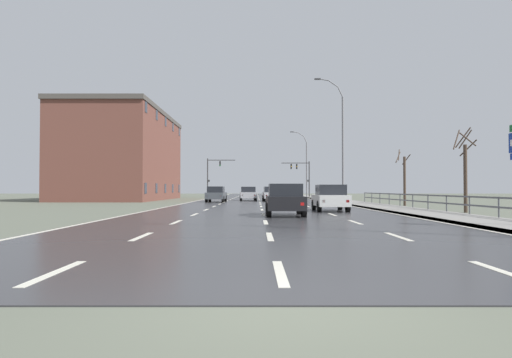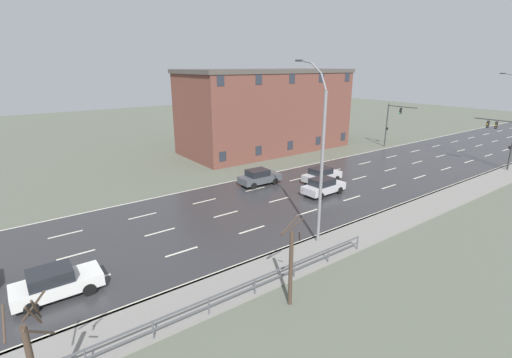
{
  "view_description": "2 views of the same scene",
  "coord_description": "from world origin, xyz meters",
  "px_view_note": "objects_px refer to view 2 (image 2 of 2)",
  "views": [
    {
      "loc": [
        -0.37,
        -5.15,
        1.32
      ],
      "look_at": [
        -0.62,
        69.71,
        2.95
      ],
      "focal_mm": 32.22,
      "sensor_mm": 36.0,
      "label": 1
    },
    {
      "loc": [
        22.57,
        20.78,
        11.13
      ],
      "look_at": [
        0.0,
        37.32,
        2.36
      ],
      "focal_mm": 25.45,
      "sensor_mm": 36.0,
      "label": 2
    }
  ],
  "objects_px": {
    "traffic_signal_right": "(503,135)",
    "car_mid_centre": "(56,283)",
    "car_distant": "(323,186)",
    "brick_building": "(266,110)",
    "traffic_signal_left": "(392,120)",
    "street_lamp_midground": "(320,159)",
    "car_far_left": "(322,175)",
    "car_far_right": "(259,177)"
  },
  "relations": [
    {
      "from": "car_far_right",
      "to": "traffic_signal_left",
      "type": "bearing_deg",
      "value": 98.11
    },
    {
      "from": "street_lamp_midground",
      "to": "brick_building",
      "type": "bearing_deg",
      "value": 149.06
    },
    {
      "from": "car_distant",
      "to": "brick_building",
      "type": "distance_m",
      "value": 19.86
    },
    {
      "from": "car_far_right",
      "to": "brick_building",
      "type": "xyz_separation_m",
      "value": [
        -12.24,
        10.29,
        4.56
      ]
    },
    {
      "from": "car_far_right",
      "to": "car_mid_centre",
      "type": "height_order",
      "value": "same"
    },
    {
      "from": "street_lamp_midground",
      "to": "traffic_signal_right",
      "type": "relative_size",
      "value": 2.05
    },
    {
      "from": "street_lamp_midground",
      "to": "car_far_left",
      "type": "relative_size",
      "value": 2.76
    },
    {
      "from": "street_lamp_midground",
      "to": "car_mid_centre",
      "type": "xyz_separation_m",
      "value": [
        -3.42,
        -14.79,
        -4.82
      ]
    },
    {
      "from": "traffic_signal_left",
      "to": "street_lamp_midground",
      "type": "bearing_deg",
      "value": -63.55
    },
    {
      "from": "car_mid_centre",
      "to": "brick_building",
      "type": "height_order",
      "value": "brick_building"
    },
    {
      "from": "car_mid_centre",
      "to": "traffic_signal_right",
      "type": "bearing_deg",
      "value": 86.85
    },
    {
      "from": "car_distant",
      "to": "brick_building",
      "type": "bearing_deg",
      "value": 155.45
    },
    {
      "from": "street_lamp_midground",
      "to": "car_far_right",
      "type": "bearing_deg",
      "value": 160.73
    },
    {
      "from": "street_lamp_midground",
      "to": "traffic_signal_left",
      "type": "distance_m",
      "value": 32.8
    },
    {
      "from": "traffic_signal_right",
      "to": "brick_building",
      "type": "relative_size",
      "value": 0.24
    },
    {
      "from": "traffic_signal_right",
      "to": "car_far_right",
      "type": "distance_m",
      "value": 27.68
    },
    {
      "from": "traffic_signal_left",
      "to": "car_distant",
      "type": "bearing_deg",
      "value": -69.24
    },
    {
      "from": "street_lamp_midground",
      "to": "traffic_signal_left",
      "type": "height_order",
      "value": "street_lamp_midground"
    },
    {
      "from": "car_far_right",
      "to": "car_far_left",
      "type": "distance_m",
      "value": 6.23
    },
    {
      "from": "car_distant",
      "to": "brick_building",
      "type": "relative_size",
      "value": 0.18
    },
    {
      "from": "car_far_left",
      "to": "brick_building",
      "type": "height_order",
      "value": "brick_building"
    },
    {
      "from": "traffic_signal_right",
      "to": "traffic_signal_left",
      "type": "distance_m",
      "value": 13.97
    },
    {
      "from": "traffic_signal_right",
      "to": "car_mid_centre",
      "type": "bearing_deg",
      "value": -93.64
    },
    {
      "from": "car_far_left",
      "to": "car_mid_centre",
      "type": "bearing_deg",
      "value": -80.45
    },
    {
      "from": "car_far_left",
      "to": "brick_building",
      "type": "xyz_separation_m",
      "value": [
        -15.35,
        4.89,
        4.56
      ]
    },
    {
      "from": "car_far_left",
      "to": "traffic_signal_left",
      "type": "bearing_deg",
      "value": 103.89
    },
    {
      "from": "car_far_right",
      "to": "street_lamp_midground",
      "type": "bearing_deg",
      "value": -17.45
    },
    {
      "from": "car_far_left",
      "to": "brick_building",
      "type": "distance_m",
      "value": 16.75
    },
    {
      "from": "traffic_signal_left",
      "to": "car_distant",
      "type": "relative_size",
      "value": 1.46
    },
    {
      "from": "car_far_right",
      "to": "car_distant",
      "type": "distance_m",
      "value": 6.38
    },
    {
      "from": "traffic_signal_right",
      "to": "car_distant",
      "type": "height_order",
      "value": "traffic_signal_right"
    },
    {
      "from": "car_far_left",
      "to": "car_mid_centre",
      "type": "relative_size",
      "value": 1.02
    },
    {
      "from": "car_far_left",
      "to": "traffic_signal_right",
      "type": "bearing_deg",
      "value": 65.05
    },
    {
      "from": "traffic_signal_right",
      "to": "traffic_signal_left",
      "type": "height_order",
      "value": "traffic_signal_left"
    },
    {
      "from": "traffic_signal_right",
      "to": "car_mid_centre",
      "type": "height_order",
      "value": "traffic_signal_right"
    },
    {
      "from": "traffic_signal_left",
      "to": "car_distant",
      "type": "height_order",
      "value": "traffic_signal_left"
    },
    {
      "from": "street_lamp_midground",
      "to": "brick_building",
      "type": "xyz_separation_m",
      "value": [
        -24.05,
        14.41,
        -0.26
      ]
    },
    {
      "from": "traffic_signal_left",
      "to": "brick_building",
      "type": "xyz_separation_m",
      "value": [
        -9.46,
        -14.92,
        1.43
      ]
    },
    {
      "from": "traffic_signal_right",
      "to": "car_distant",
      "type": "bearing_deg",
      "value": -104.03
    },
    {
      "from": "car_far_right",
      "to": "car_mid_centre",
      "type": "relative_size",
      "value": 1.01
    },
    {
      "from": "street_lamp_midground",
      "to": "brick_building",
      "type": "relative_size",
      "value": 0.5
    },
    {
      "from": "street_lamp_midground",
      "to": "car_far_left",
      "type": "distance_m",
      "value": 13.77
    }
  ]
}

